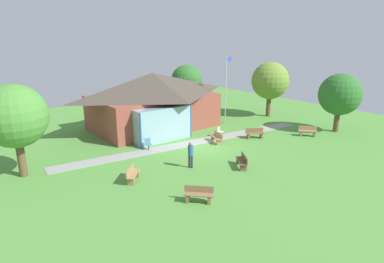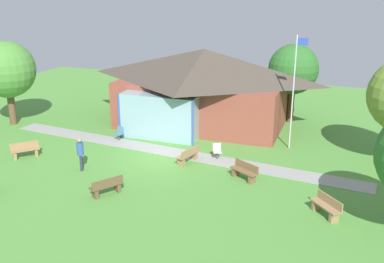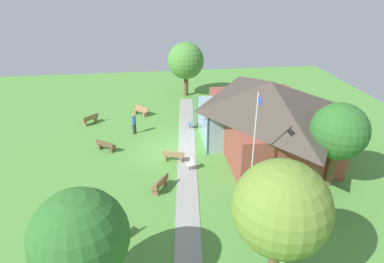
# 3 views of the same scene
# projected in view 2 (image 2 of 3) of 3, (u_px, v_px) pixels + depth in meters

# --- Properties ---
(ground_plane) EXTENTS (44.00, 44.00, 0.00)m
(ground_plane) POSITION_uv_depth(u_px,v_px,m) (162.00, 160.00, 23.95)
(ground_plane) COLOR #54933D
(pavilion) EXTENTS (11.56, 8.55, 5.02)m
(pavilion) POSITION_uv_depth(u_px,v_px,m) (203.00, 86.00, 29.44)
(pavilion) COLOR brown
(pavilion) RESTS_ON ground_plane
(footpath) EXTENTS (21.80, 3.76, 0.03)m
(footpath) POSITION_uv_depth(u_px,v_px,m) (170.00, 152.00, 25.06)
(footpath) COLOR #999993
(footpath) RESTS_ON ground_plane
(flagpole) EXTENTS (0.64, 0.08, 6.46)m
(flagpole) POSITION_uv_depth(u_px,v_px,m) (294.00, 89.00, 24.55)
(flagpole) COLOR silver
(flagpole) RESTS_ON ground_plane
(bench_mid_right) EXTENTS (1.51, 1.15, 0.84)m
(bench_mid_right) POSITION_uv_depth(u_px,v_px,m) (244.00, 172.00, 21.48)
(bench_mid_right) COLOR brown
(bench_mid_right) RESTS_ON ground_plane
(bench_front_center) EXTENTS (1.20, 1.49, 0.84)m
(bench_front_center) POSITION_uv_depth(u_px,v_px,m) (107.00, 187.00, 19.88)
(bench_front_center) COLOR brown
(bench_front_center) RESTS_ON ground_plane
(bench_mid_left) EXTENTS (1.36, 1.38, 0.84)m
(bench_mid_left) POSITION_uv_depth(u_px,v_px,m) (25.00, 150.00, 24.20)
(bench_mid_left) COLOR #9E7A51
(bench_mid_left) RESTS_ON ground_plane
(bench_rear_near_path) EXTENTS (0.88, 1.56, 0.84)m
(bench_rear_near_path) POSITION_uv_depth(u_px,v_px,m) (188.00, 156.00, 23.46)
(bench_rear_near_path) COLOR #9E7A51
(bench_rear_near_path) RESTS_ON ground_plane
(bench_lawn_far_right) EXTENTS (1.34, 1.40, 0.84)m
(bench_lawn_far_right) POSITION_uv_depth(u_px,v_px,m) (326.00, 207.00, 18.11)
(bench_lawn_far_right) COLOR #9E7A51
(bench_lawn_far_right) RESTS_ON ground_plane
(patio_chair_west) EXTENTS (0.50, 0.50, 0.86)m
(patio_chair_west) POSITION_uv_depth(u_px,v_px,m) (119.00, 134.00, 26.79)
(patio_chair_west) COLOR teal
(patio_chair_west) RESTS_ON ground_plane
(patio_chair_lawn_spare) EXTENTS (0.59, 0.59, 0.86)m
(patio_chair_lawn_spare) POSITION_uv_depth(u_px,v_px,m) (217.00, 152.00, 23.97)
(patio_chair_lawn_spare) COLOR beige
(patio_chair_lawn_spare) RESTS_ON ground_plane
(visitor_strolling_lawn) EXTENTS (0.34, 0.34, 1.74)m
(visitor_strolling_lawn) POSITION_uv_depth(u_px,v_px,m) (80.00, 152.00, 22.33)
(visitor_strolling_lawn) COLOR #2D3347
(visitor_strolling_lawn) RESTS_ON ground_plane
(tree_west_hedge) EXTENTS (3.71, 3.71, 5.58)m
(tree_west_hedge) POSITION_uv_depth(u_px,v_px,m) (7.00, 70.00, 28.91)
(tree_west_hedge) COLOR brown
(tree_west_hedge) RESTS_ON ground_plane
(tree_behind_pavilion_right) EXTENTS (3.33, 3.33, 5.31)m
(tree_behind_pavilion_right) POSITION_uv_depth(u_px,v_px,m) (293.00, 70.00, 29.44)
(tree_behind_pavilion_right) COLOR brown
(tree_behind_pavilion_right) RESTS_ON ground_plane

